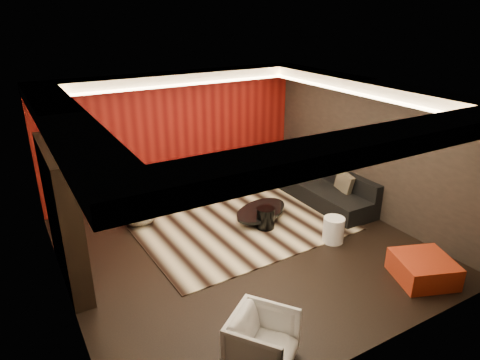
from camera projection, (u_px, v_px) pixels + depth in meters
floor at (242, 247)px, 7.83m from camera, size 6.00×6.00×0.02m
ceiling at (243, 93)px, 6.77m from camera, size 6.00×6.00×0.02m
wall_back at (175, 134)px, 9.71m from camera, size 6.00×0.02×2.80m
wall_left at (55, 216)px, 5.90m from camera, size 0.02×6.00×2.80m
wall_right at (370, 149)px, 8.70m from camera, size 0.02×6.00×2.80m
red_feature_wall at (176, 134)px, 9.68m from camera, size 5.98×0.05×2.78m
soffit_back at (178, 78)px, 8.97m from camera, size 6.00×0.60×0.22m
soffit_front at (368, 144)px, 4.65m from camera, size 6.00×0.60×0.22m
soffit_left at (64, 122)px, 5.55m from camera, size 0.60×4.80×0.22m
soffit_right at (366, 86)px, 8.07m from camera, size 0.60×4.80×0.22m
cove_back at (184, 85)px, 8.73m from camera, size 4.80×0.08×0.04m
cove_front at (346, 144)px, 4.95m from camera, size 4.80×0.08×0.04m
cove_left at (92, 125)px, 5.75m from camera, size 0.08×4.80×0.04m
cove_right at (352, 92)px, 7.94m from camera, size 0.08×4.80×0.04m
tv_surround at (63, 216)px, 6.56m from camera, size 0.30×2.00×2.20m
tv_screen at (70, 193)px, 6.51m from camera, size 0.04×1.30×0.80m
tv_shelf at (77, 236)px, 6.79m from camera, size 0.04×1.60×0.04m
rug at (241, 224)px, 8.62m from camera, size 4.11×3.15×0.02m
coffee_table at (261, 214)px, 8.77m from camera, size 1.72×1.72×0.22m
drum_stool at (266, 218)px, 8.39m from camera, size 0.39×0.39×0.42m
striped_pouf at (139, 215)px, 8.56m from camera, size 0.68×0.68×0.37m
white_side_table at (333, 230)px, 7.92m from camera, size 0.50×0.50×0.49m
orange_ottoman at (423, 269)px, 6.83m from camera, size 1.10×1.10×0.38m
armchair at (263, 341)px, 5.14m from camera, size 1.05×1.06×0.70m
sectional_sofa at (266, 182)px, 10.03m from camera, size 3.65×3.50×0.75m
throw_pillows at (267, 167)px, 9.93m from camera, size 3.24×2.77×0.50m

